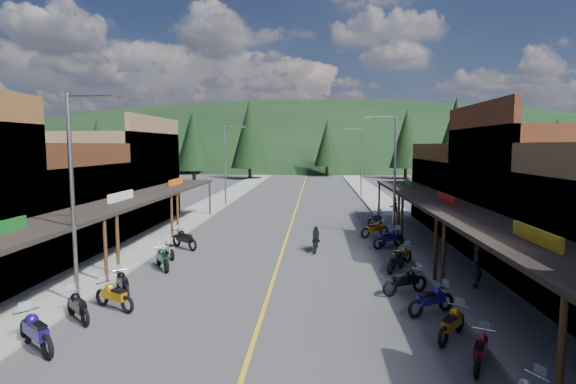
% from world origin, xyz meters
% --- Properties ---
extents(ground, '(220.00, 220.00, 0.00)m').
position_xyz_m(ground, '(0.00, 0.00, 0.00)').
color(ground, '#38383A').
rests_on(ground, ground).
extents(centerline, '(0.15, 90.00, 0.01)m').
position_xyz_m(centerline, '(0.00, 20.00, 0.01)').
color(centerline, gold).
rests_on(centerline, ground).
extents(sidewalk_west, '(3.40, 94.00, 0.15)m').
position_xyz_m(sidewalk_west, '(-8.70, 20.00, 0.07)').
color(sidewalk_west, gray).
rests_on(sidewalk_west, ground).
extents(sidewalk_east, '(3.40, 94.00, 0.15)m').
position_xyz_m(sidewalk_east, '(8.70, 20.00, 0.07)').
color(sidewalk_east, gray).
rests_on(sidewalk_east, ground).
extents(shop_west_2, '(10.90, 9.00, 6.20)m').
position_xyz_m(shop_west_2, '(-13.75, 1.70, 2.53)').
color(shop_west_2, '#3F2111').
rests_on(shop_west_2, ground).
extents(shop_west_3, '(10.90, 10.20, 8.20)m').
position_xyz_m(shop_west_3, '(-13.78, 11.30, 3.52)').
color(shop_west_3, brown).
rests_on(shop_west_3, ground).
extents(shop_east_2, '(10.90, 9.00, 8.20)m').
position_xyz_m(shop_east_2, '(13.78, 1.70, 3.52)').
color(shop_east_2, '#562B19').
rests_on(shop_east_2, ground).
extents(shop_east_3, '(10.90, 10.20, 6.20)m').
position_xyz_m(shop_east_3, '(13.75, 11.30, 2.53)').
color(shop_east_3, '#4C2D16').
rests_on(shop_east_3, ground).
extents(streetlight_0, '(2.16, 0.18, 8.00)m').
position_xyz_m(streetlight_0, '(-6.95, -6.00, 4.46)').
color(streetlight_0, gray).
rests_on(streetlight_0, ground).
extents(streetlight_1, '(2.16, 0.18, 8.00)m').
position_xyz_m(streetlight_1, '(-6.95, 22.00, 4.46)').
color(streetlight_1, gray).
rests_on(streetlight_1, ground).
extents(streetlight_2, '(2.16, 0.18, 8.00)m').
position_xyz_m(streetlight_2, '(6.95, 8.00, 4.46)').
color(streetlight_2, gray).
rests_on(streetlight_2, ground).
extents(streetlight_3, '(2.16, 0.18, 8.00)m').
position_xyz_m(streetlight_3, '(6.95, 30.00, 4.46)').
color(streetlight_3, gray).
rests_on(streetlight_3, ground).
extents(ridge_hill, '(310.00, 140.00, 60.00)m').
position_xyz_m(ridge_hill, '(0.00, 135.00, 0.00)').
color(ridge_hill, black).
rests_on(ridge_hill, ground).
extents(pine_0, '(5.04, 5.04, 11.00)m').
position_xyz_m(pine_0, '(-40.00, 62.00, 6.48)').
color(pine_0, black).
rests_on(pine_0, ground).
extents(pine_1, '(5.88, 5.88, 12.50)m').
position_xyz_m(pine_1, '(-24.00, 70.00, 7.24)').
color(pine_1, black).
rests_on(pine_1, ground).
extents(pine_2, '(6.72, 6.72, 14.00)m').
position_xyz_m(pine_2, '(-10.00, 58.00, 7.99)').
color(pine_2, black).
rests_on(pine_2, ground).
extents(pine_3, '(5.04, 5.04, 11.00)m').
position_xyz_m(pine_3, '(4.00, 66.00, 6.48)').
color(pine_3, black).
rests_on(pine_3, ground).
extents(pine_4, '(5.88, 5.88, 12.50)m').
position_xyz_m(pine_4, '(18.00, 60.00, 7.24)').
color(pine_4, black).
rests_on(pine_4, ground).
extents(pine_5, '(6.72, 6.72, 14.00)m').
position_xyz_m(pine_5, '(34.00, 72.00, 7.99)').
color(pine_5, black).
rests_on(pine_5, ground).
extents(pine_6, '(5.04, 5.04, 11.00)m').
position_xyz_m(pine_6, '(46.00, 64.00, 6.48)').
color(pine_6, black).
rests_on(pine_6, ground).
extents(pine_7, '(5.88, 5.88, 12.50)m').
position_xyz_m(pine_7, '(-32.00, 76.00, 7.24)').
color(pine_7, black).
rests_on(pine_7, ground).
extents(pine_8, '(4.48, 4.48, 10.00)m').
position_xyz_m(pine_8, '(-22.00, 40.00, 5.98)').
color(pine_8, black).
rests_on(pine_8, ground).
extents(pine_9, '(4.93, 4.93, 10.80)m').
position_xyz_m(pine_9, '(24.00, 45.00, 6.38)').
color(pine_9, black).
rests_on(pine_9, ground).
extents(pine_10, '(5.38, 5.38, 11.60)m').
position_xyz_m(pine_10, '(-18.00, 50.00, 6.78)').
color(pine_10, black).
rests_on(pine_10, ground).
extents(pine_11, '(5.82, 5.82, 12.40)m').
position_xyz_m(pine_11, '(20.00, 38.00, 7.19)').
color(pine_11, black).
rests_on(pine_11, ground).
extents(bike_west_3, '(2.28, 2.01, 1.31)m').
position_xyz_m(bike_west_3, '(-6.35, -9.68, 0.66)').
color(bike_west_3, navy).
rests_on(bike_west_3, ground).
extents(bike_west_4, '(1.90, 1.86, 1.14)m').
position_xyz_m(bike_west_4, '(-6.32, -7.37, 0.57)').
color(bike_west_4, black).
rests_on(bike_west_4, ground).
extents(bike_west_5, '(2.12, 1.57, 1.17)m').
position_xyz_m(bike_west_5, '(-5.54, -6.25, 0.58)').
color(bike_west_5, '#C37E0D').
rests_on(bike_west_5, ground).
extents(bike_west_6, '(1.64, 1.93, 1.09)m').
position_xyz_m(bike_west_6, '(-5.95, -4.61, 0.55)').
color(bike_west_6, black).
rests_on(bike_west_6, ground).
extents(bike_west_7, '(1.73, 2.14, 1.20)m').
position_xyz_m(bike_west_7, '(-5.60, -0.82, 0.60)').
color(bike_west_7, '#0B381D').
rests_on(bike_west_7, ground).
extents(bike_west_8, '(1.54, 2.01, 1.12)m').
position_xyz_m(bike_west_8, '(-6.01, 1.47, 0.56)').
color(bike_west_8, '#A2A1A7').
rests_on(bike_west_8, ground).
extents(bike_west_9, '(2.26, 2.04, 1.31)m').
position_xyz_m(bike_west_9, '(-5.80, 3.53, 0.65)').
color(bike_west_9, black).
rests_on(bike_west_9, ground).
extents(bike_east_3, '(1.40, 1.97, 1.08)m').
position_xyz_m(bike_east_3, '(6.47, -9.85, 0.54)').
color(bike_east_3, maroon).
rests_on(bike_east_3, ground).
extents(bike_east_4, '(1.72, 2.01, 1.14)m').
position_xyz_m(bike_east_4, '(6.21, -8.09, 0.57)').
color(bike_east_4, '#B9770D').
rests_on(bike_east_4, ground).
extents(bike_east_5, '(2.13, 1.66, 1.18)m').
position_xyz_m(bike_east_5, '(6.10, -5.99, 0.59)').
color(bike_east_5, navy).
rests_on(bike_east_5, ground).
extents(bike_east_6, '(2.18, 1.58, 1.19)m').
position_xyz_m(bike_east_6, '(5.59, -3.81, 0.60)').
color(bike_east_6, black).
rests_on(bike_east_6, ground).
extents(bike_east_7, '(1.54, 1.92, 1.08)m').
position_xyz_m(bike_east_7, '(5.82, -0.39, 0.54)').
color(bike_east_7, black).
rests_on(bike_east_7, ground).
extents(bike_east_8, '(1.81, 1.93, 1.14)m').
position_xyz_m(bike_east_8, '(6.25, 0.70, 0.57)').
color(bike_east_8, '#C36B0D').
rests_on(bike_east_8, ground).
extents(bike_east_9, '(2.29, 1.83, 1.28)m').
position_xyz_m(bike_east_9, '(6.24, 4.52, 0.64)').
color(bike_east_9, navy).
rests_on(bike_east_9, ground).
extents(bike_east_10, '(1.87, 1.78, 1.11)m').
position_xyz_m(bike_east_10, '(6.42, 5.21, 0.55)').
color(bike_east_10, black).
rests_on(bike_east_10, ground).
extents(bike_east_11, '(2.21, 1.74, 1.23)m').
position_xyz_m(bike_east_11, '(5.83, 7.68, 0.62)').
color(bike_east_11, '#B7610D').
rests_on(bike_east_11, ground).
extents(bike_east_12, '(1.80, 2.17, 1.22)m').
position_xyz_m(bike_east_12, '(6.36, 11.74, 0.61)').
color(bike_east_12, '#96979B').
rests_on(bike_east_12, ground).
extents(rider_on_bike, '(0.80, 2.02, 1.51)m').
position_xyz_m(rider_on_bike, '(1.93, 3.47, 0.60)').
color(rider_on_bike, black).
rests_on(rider_on_bike, ground).
extents(pedestrian_east_a, '(0.51, 0.71, 1.83)m').
position_xyz_m(pedestrian_east_a, '(8.64, -3.14, 1.07)').
color(pedestrian_east_a, '#2A1E2E').
rests_on(pedestrian_east_a, sidewalk_east).
extents(pedestrian_east_b, '(0.86, 0.60, 1.60)m').
position_xyz_m(pedestrian_east_b, '(8.40, 15.55, 0.95)').
color(pedestrian_east_b, brown).
rests_on(pedestrian_east_b, sidewalk_east).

